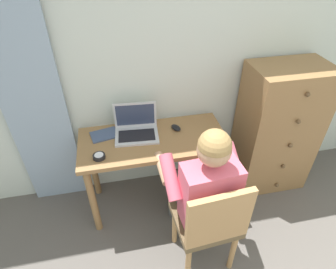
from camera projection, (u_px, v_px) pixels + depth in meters
wall_back at (194, 55)px, 2.24m from camera, size 4.80×0.05×2.50m
curtain_panel at (28, 86)px, 2.04m from camera, size 0.46×0.03×2.30m
desk at (154, 150)px, 2.30m from camera, size 1.16×0.53×0.73m
dresser at (277, 130)px, 2.53m from camera, size 0.65×0.46×1.21m
chair at (210, 222)px, 1.89m from camera, size 0.45×0.43×0.88m
person_seated at (202, 184)px, 1.92m from camera, size 0.55×0.60×1.20m
laptop at (136, 128)px, 2.25m from camera, size 0.36×0.28×0.24m
computer_mouse at (176, 128)px, 2.32m from camera, size 0.10×0.12×0.03m
desk_clock at (99, 156)px, 2.04m from camera, size 0.09×0.09×0.03m
notebook_pad at (104, 135)px, 2.26m from camera, size 0.24×0.19×0.01m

